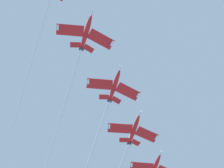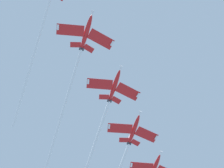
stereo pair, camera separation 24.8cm
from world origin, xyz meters
name	(u,v)px [view 2 (the right image)]	position (x,y,z in m)	size (l,w,h in m)	color
jet_lead	(45,15)	(11.13, -6.33, 98.37)	(53.23, 24.05, 26.17)	red
jet_second	(74,72)	(20.17, -24.28, 91.79)	(54.52, 25.80, 28.24)	red
jet_third	(101,125)	(29.87, -43.18, 84.93)	(54.26, 25.44, 27.95)	red
jet_fourth	(123,160)	(35.73, -58.16, 79.78)	(50.79, 24.76, 25.29)	red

